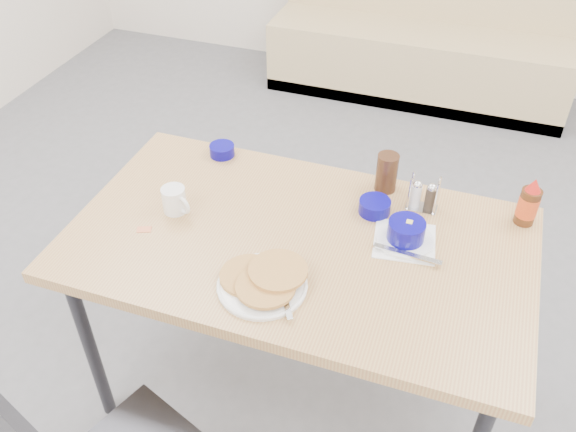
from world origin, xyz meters
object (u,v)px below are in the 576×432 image
(dining_table, at_px, (298,254))
(coffee_mug, at_px, (175,200))
(pancake_plate, at_px, (263,281))
(amber_tumbler, at_px, (387,173))
(creamer_bowl, at_px, (222,150))
(butter_bowl, at_px, (375,207))
(booth_bench, at_px, (421,40))
(condiment_caddy, at_px, (423,198))
(grits_setting, at_px, (406,234))
(syrup_bottle, at_px, (528,204))

(dining_table, height_order, coffee_mug, coffee_mug)
(pancake_plate, relative_size, amber_tumbler, 1.89)
(creamer_bowl, bearing_deg, butter_bowl, -13.26)
(booth_bench, height_order, coffee_mug, booth_bench)
(butter_bowl, bearing_deg, coffee_mug, -161.35)
(pancake_plate, bearing_deg, condiment_caddy, 54.09)
(creamer_bowl, bearing_deg, booth_bench, 79.60)
(grits_setting, relative_size, butter_bowl, 2.23)
(grits_setting, bearing_deg, creamer_bowl, 160.75)
(dining_table, bearing_deg, booth_bench, 90.00)
(dining_table, distance_m, condiment_caddy, 0.44)
(dining_table, bearing_deg, condiment_caddy, 39.77)
(grits_setting, distance_m, amber_tumbler, 0.27)
(creamer_bowl, relative_size, amber_tumbler, 0.67)
(coffee_mug, bearing_deg, grits_setting, 7.42)
(pancake_plate, xyz_separation_m, butter_bowl, (0.22, 0.42, 0.00))
(grits_setting, relative_size, amber_tumbler, 1.68)
(pancake_plate, xyz_separation_m, amber_tumbler, (0.22, 0.55, 0.05))
(grits_setting, relative_size, condiment_caddy, 1.90)
(creamer_bowl, bearing_deg, condiment_caddy, -5.33)
(pancake_plate, relative_size, creamer_bowl, 2.82)
(butter_bowl, distance_m, amber_tumbler, 0.14)
(dining_table, distance_m, butter_bowl, 0.29)
(booth_bench, xyz_separation_m, grits_setting, (0.31, -2.44, 0.44))
(amber_tumbler, bearing_deg, pancake_plate, -111.98)
(grits_setting, xyz_separation_m, amber_tumbler, (-0.11, 0.24, 0.03))
(condiment_caddy, bearing_deg, grits_setting, -96.35)
(booth_bench, relative_size, pancake_plate, 7.51)
(amber_tumbler, bearing_deg, dining_table, -120.20)
(grits_setting, height_order, condiment_caddy, condiment_caddy)
(grits_setting, height_order, syrup_bottle, syrup_bottle)
(pancake_plate, bearing_deg, coffee_mug, 150.37)
(grits_setting, distance_m, syrup_bottle, 0.40)
(grits_setting, height_order, amber_tumbler, amber_tumbler)
(booth_bench, bearing_deg, creamer_bowl, -100.40)
(booth_bench, relative_size, grits_setting, 8.45)
(dining_table, distance_m, amber_tumbler, 0.41)
(butter_bowl, relative_size, condiment_caddy, 0.85)
(dining_table, distance_m, syrup_bottle, 0.72)
(syrup_bottle, bearing_deg, condiment_caddy, -173.36)
(booth_bench, relative_size, dining_table, 1.36)
(grits_setting, bearing_deg, coffee_mug, -172.58)
(dining_table, xyz_separation_m, grits_setting, (0.31, 0.09, 0.09))
(booth_bench, relative_size, condiment_caddy, 16.03)
(pancake_plate, relative_size, condiment_caddy, 2.13)
(butter_bowl, bearing_deg, condiment_caddy, 27.19)
(creamer_bowl, bearing_deg, amber_tumbler, -0.63)
(coffee_mug, xyz_separation_m, amber_tumbler, (0.61, 0.34, 0.02))
(creamer_bowl, bearing_deg, dining_table, -40.17)
(pancake_plate, bearing_deg, grits_setting, 42.79)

